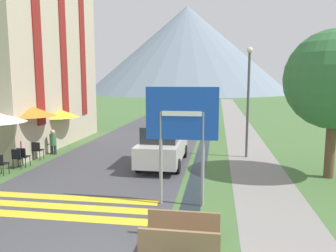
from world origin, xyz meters
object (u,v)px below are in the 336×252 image
hotel_building (14,29)px  person_seated_far (18,149)px  road_sign (182,125)px  cafe_chair_far_right (44,143)px  footbridge (181,239)px  cafe_chair_nearest (0,163)px  cafe_umbrella_rear_yellow (57,113)px  streetlamp (248,93)px  parked_car_far (184,120)px  cafe_chair_near_left (18,157)px  cafe_chair_middle (37,149)px  cafe_umbrella_middle_orange (30,111)px  cafe_chair_near_right (23,156)px  tree_by_path (335,80)px  person_seated_near (53,141)px  parked_car_near (163,144)px

hotel_building → person_seated_far: hotel_building is taller
road_sign → cafe_chair_far_right: bearing=142.3°
footbridge → cafe_chair_nearest: cafe_chair_nearest is taller
cafe_chair_nearest → cafe_umbrella_rear_yellow: cafe_umbrella_rear_yellow is taller
hotel_building → streetlamp: hotel_building is taller
hotel_building → footbridge: bearing=-44.9°
cafe_umbrella_rear_yellow → parked_car_far: bearing=45.8°
cafe_chair_near_left → cafe_chair_far_right: bearing=79.4°
cafe_chair_middle → cafe_umbrella_middle_orange: cafe_umbrella_middle_orange is taller
cafe_chair_nearest → cafe_umbrella_middle_orange: bearing=89.8°
cafe_umbrella_middle_orange → person_seated_far: cafe_umbrella_middle_orange is taller
cafe_chair_middle → cafe_chair_near_right: size_ratio=1.00×
person_seated_far → streetlamp: 10.75m
parked_car_far → cafe_chair_near_right: bearing=-118.7°
hotel_building → cafe_chair_nearest: 9.06m
cafe_chair_far_right → tree_by_path: size_ratio=0.15×
footbridge → cafe_umbrella_middle_orange: 10.88m
person_seated_near → streetlamp: 9.85m
footbridge → person_seated_near: 11.07m
hotel_building → cafe_chair_nearest: bearing=-63.5°
cafe_chair_far_right → cafe_umbrella_middle_orange: (0.08, -1.25, 1.76)m
cafe_umbrella_middle_orange → cafe_chair_nearest: bearing=-83.6°
hotel_building → person_seated_near: 7.05m
parked_car_far → cafe_umbrella_middle_orange: cafe_umbrella_middle_orange is taller
footbridge → cafe_chair_nearest: size_ratio=2.00×
parked_car_far → hotel_building: bearing=-147.2°
hotel_building → parked_car_near: 11.14m
cafe_chair_far_right → person_seated_near: 0.65m
cafe_chair_near_left → cafe_chair_far_right: (-0.47, 2.98, 0.00)m
hotel_building → cafe_chair_middle: hotel_building is taller
cafe_chair_near_right → parked_car_far: bearing=82.7°
parked_car_near → person_seated_far: bearing=-171.2°
cafe_umbrella_rear_yellow → streetlamp: streetlamp is taller
footbridge → person_seated_far: size_ratio=1.35×
cafe_chair_nearest → cafe_umbrella_middle_orange: 3.26m
cafe_chair_near_left → person_seated_far: person_seated_far is taller
cafe_chair_nearest → cafe_umbrella_rear_yellow: (-0.34, 5.38, 1.41)m
parked_car_far → cafe_umbrella_middle_orange: (-6.25, -9.11, 1.37)m
cafe_chair_nearest → cafe_umbrella_rear_yellow: bearing=87.1°
cafe_chair_near_left → parked_car_near: bearing=-3.8°
cafe_umbrella_middle_orange → streetlamp: bearing=10.7°
parked_car_near → cafe_chair_middle: (-5.94, -0.09, -0.40)m
footbridge → person_seated_far: bearing=142.0°
parked_car_near → person_seated_near: size_ratio=3.61×
cafe_chair_middle → person_seated_near: size_ratio=0.68×
hotel_building → cafe_chair_near_right: size_ratio=14.33×
hotel_building → cafe_chair_far_right: hotel_building is taller
cafe_umbrella_rear_yellow → cafe_chair_nearest: bearing=-86.4°
road_sign → person_seated_far: size_ratio=2.78×
streetlamp → footbridge: bearing=-103.2°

